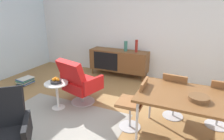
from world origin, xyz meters
TOP-DOWN VIEW (x-y plane):
  - ground_plane at (0.00, 0.00)m, footprint 8.32×8.32m
  - wall_back at (0.00, 2.60)m, footprint 6.80×0.12m
  - sideboard at (-0.46, 2.30)m, footprint 1.60×0.45m
  - vase_cobalt at (0.03, 2.30)m, footprint 0.07×0.07m
  - vase_sculptural_dark at (-0.26, 2.30)m, footprint 0.09×0.09m
  - dining_table at (1.58, 0.15)m, footprint 1.60×0.90m
  - wooden_bowl_on_table at (1.58, 0.05)m, footprint 0.26×0.26m
  - dining_chair_near_window at (0.69, 0.16)m, footprint 0.44×0.42m
  - dining_chair_back_right at (1.93, 0.71)m, footprint 0.41×0.44m
  - dining_chair_back_left at (1.22, 0.71)m, footprint 0.43×0.45m
  - lounge_chair_red at (-0.55, 0.50)m, footprint 0.83×0.79m
  - side_table_round at (-0.84, 0.17)m, footprint 0.44×0.44m
  - fruit_bowl at (-0.85, 0.17)m, footprint 0.20×0.20m
  - magazine_stack at (-2.37, 0.78)m, footprint 0.34×0.41m
  - area_rug at (-0.53, -0.35)m, footprint 2.20×1.70m

SIDE VIEW (x-z plane):
  - ground_plane at x=0.00m, z-range 0.00..0.00m
  - area_rug at x=-0.53m, z-range 0.00..0.01m
  - magazine_stack at x=-2.37m, z-range 0.00..0.15m
  - side_table_round at x=-0.84m, z-range 0.06..0.58m
  - sideboard at x=-0.46m, z-range 0.08..0.80m
  - lounge_chair_red at x=-0.55m, z-range -0.01..0.94m
  - dining_chair_near_window at x=0.69m, z-range 0.04..0.90m
  - dining_chair_back_right at x=1.93m, z-range 0.04..0.90m
  - dining_chair_back_left at x=1.22m, z-range 0.04..0.90m
  - fruit_bowl at x=-0.85m, z-range 0.51..0.61m
  - dining_table at x=1.58m, z-range 0.33..1.07m
  - wooden_bowl_on_table at x=1.58m, z-range 0.74..0.80m
  - vase_sculptural_dark at x=-0.26m, z-range 0.72..0.99m
  - vase_cobalt at x=0.03m, z-range 0.72..1.04m
  - wall_back at x=0.00m, z-range 0.00..2.80m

